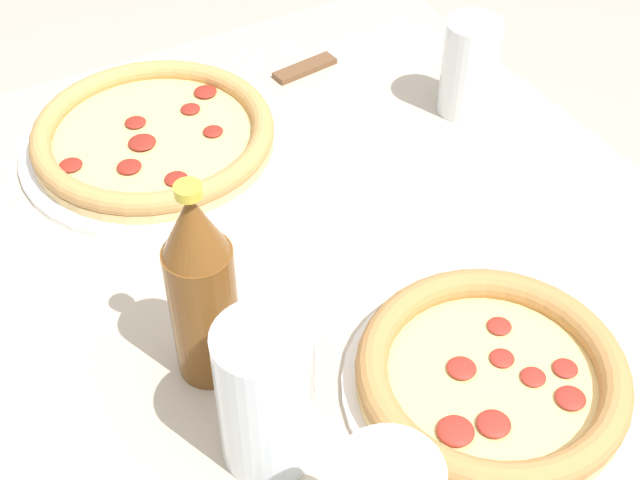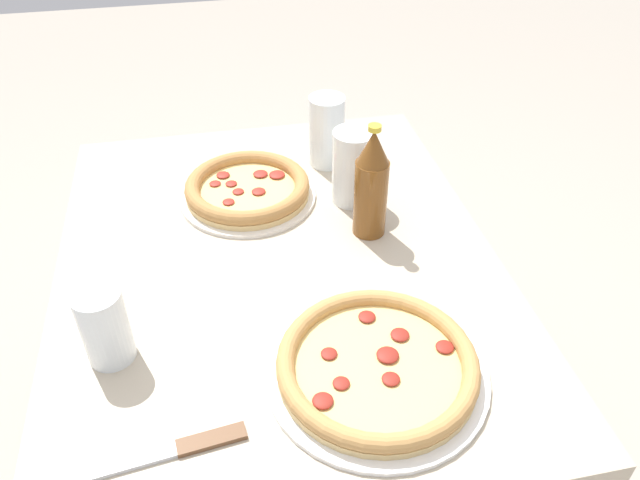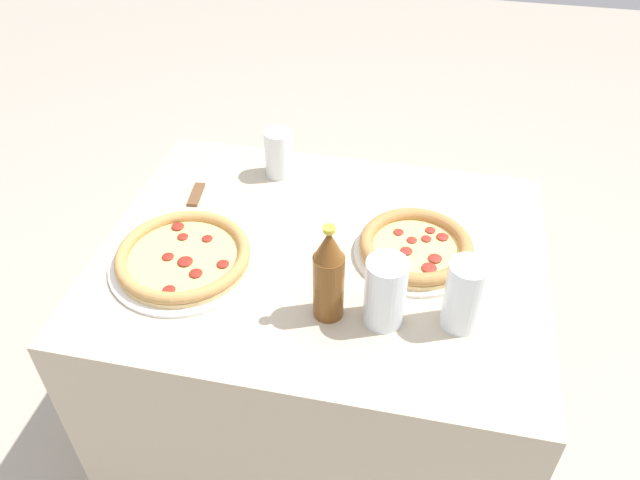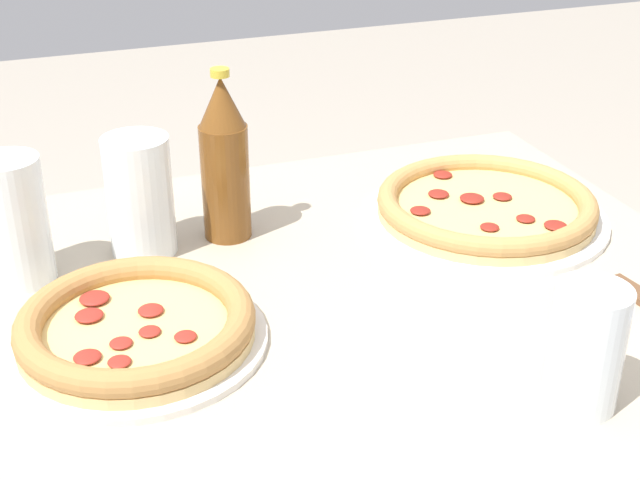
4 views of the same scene
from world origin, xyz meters
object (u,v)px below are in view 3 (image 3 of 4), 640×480
at_px(glass_orange_juice, 278,154).
at_px(beer_bottle, 329,275).
at_px(knife, 201,181).
at_px(pizza_salami, 416,248).
at_px(pizza_margherita, 184,257).
at_px(glass_cola, 464,297).
at_px(glass_water, 385,295).

height_order(glass_orange_juice, beer_bottle, beer_bottle).
bearing_deg(knife, pizza_salami, -16.50).
bearing_deg(glass_orange_juice, beer_bottle, -64.14).
height_order(pizza_margherita, glass_cola, glass_cola).
relative_size(pizza_margherita, glass_cola, 2.12).
distance_m(glass_water, glass_cola, 0.15).
relative_size(glass_orange_juice, knife, 0.54).
bearing_deg(pizza_salami, pizza_margherita, -164.81).
distance_m(pizza_salami, knife, 0.60).
bearing_deg(glass_orange_juice, glass_water, -53.71).
bearing_deg(pizza_salami, glass_water, -102.47).
relative_size(beer_bottle, knife, 0.96).
distance_m(pizza_salami, glass_orange_juice, 0.46).
bearing_deg(glass_cola, pizza_margherita, 175.12).
height_order(glass_cola, knife, glass_cola).
relative_size(glass_water, knife, 0.65).
xyz_separation_m(pizza_salami, glass_cola, (0.10, -0.19, 0.05)).
height_order(glass_water, beer_bottle, beer_bottle).
relative_size(glass_cola, beer_bottle, 0.69).
relative_size(glass_water, beer_bottle, 0.68).
xyz_separation_m(pizza_salami, pizza_margherita, (-0.50, -0.14, -0.00)).
relative_size(pizza_salami, glass_cola, 1.78).
height_order(glass_water, glass_cola, glass_cola).
xyz_separation_m(pizza_margherita, knife, (-0.07, 0.31, -0.02)).
xyz_separation_m(glass_cola, beer_bottle, (-0.26, -0.03, 0.03)).
height_order(pizza_margherita, knife, pizza_margherita).
bearing_deg(glass_cola, pizza_salami, 119.16).
bearing_deg(glass_water, beer_bottle, -176.93).
bearing_deg(pizza_salami, glass_cola, -60.84).
bearing_deg(pizza_salami, glass_orange_juice, 146.89).
relative_size(pizza_margherita, beer_bottle, 1.47).
bearing_deg(pizza_margherita, glass_orange_juice, 73.13).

